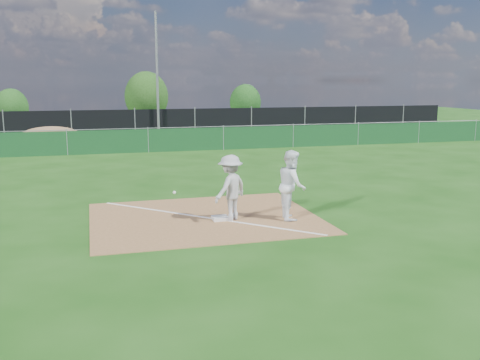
{
  "coord_description": "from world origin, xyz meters",
  "views": [
    {
      "loc": [
        -2.86,
        -12.74,
        3.66
      ],
      "look_at": [
        1.0,
        1.0,
        1.0
      ],
      "focal_mm": 40.0,
      "sensor_mm": 36.0,
      "label": 1
    }
  ],
  "objects_px": {
    "car_mid": "(128,121)",
    "tree_left": "(11,107)",
    "play_at_first": "(230,188)",
    "car_left": "(54,121)",
    "tree_mid": "(147,97)",
    "light_pole": "(157,75)",
    "first_base": "(220,218)",
    "runner": "(292,185)",
    "car_right": "(209,121)",
    "tree_right": "(245,102)"
  },
  "relations": [
    {
      "from": "light_pole",
      "to": "play_at_first",
      "type": "bearing_deg",
      "value": -92.3
    },
    {
      "from": "play_at_first",
      "to": "tree_right",
      "type": "distance_m",
      "value": 35.21
    },
    {
      "from": "first_base",
      "to": "play_at_first",
      "type": "height_order",
      "value": "play_at_first"
    },
    {
      "from": "light_pole",
      "to": "tree_right",
      "type": "xyz_separation_m",
      "value": [
        9.33,
        11.55,
        -2.28
      ]
    },
    {
      "from": "runner",
      "to": "tree_left",
      "type": "relative_size",
      "value": 0.61
    },
    {
      "from": "car_mid",
      "to": "tree_right",
      "type": "relative_size",
      "value": 1.41
    },
    {
      "from": "car_left",
      "to": "tree_left",
      "type": "relative_size",
      "value": 1.61
    },
    {
      "from": "runner",
      "to": "car_right",
      "type": "bearing_deg",
      "value": 4.36
    },
    {
      "from": "runner",
      "to": "tree_left",
      "type": "distance_m",
      "value": 34.51
    },
    {
      "from": "light_pole",
      "to": "play_at_first",
      "type": "relative_size",
      "value": 3.6
    },
    {
      "from": "tree_left",
      "to": "play_at_first",
      "type": "bearing_deg",
      "value": -73.89
    },
    {
      "from": "tree_left",
      "to": "runner",
      "type": "bearing_deg",
      "value": -71.41
    },
    {
      "from": "car_right",
      "to": "tree_left",
      "type": "xyz_separation_m",
      "value": [
        -14.62,
        6.09,
        0.9
      ]
    },
    {
      "from": "play_at_first",
      "to": "car_mid",
      "type": "distance_m",
      "value": 26.12
    },
    {
      "from": "car_right",
      "to": "tree_right",
      "type": "distance_m",
      "value": 8.91
    },
    {
      "from": "runner",
      "to": "first_base",
      "type": "bearing_deg",
      "value": 92.11
    },
    {
      "from": "light_pole",
      "to": "play_at_first",
      "type": "height_order",
      "value": "light_pole"
    },
    {
      "from": "light_pole",
      "to": "tree_right",
      "type": "height_order",
      "value": "light_pole"
    },
    {
      "from": "car_right",
      "to": "light_pole",
      "type": "bearing_deg",
      "value": 157.63
    },
    {
      "from": "tree_mid",
      "to": "play_at_first",
      "type": "bearing_deg",
      "value": -92.33
    },
    {
      "from": "tree_right",
      "to": "first_base",
      "type": "bearing_deg",
      "value": -107.32
    },
    {
      "from": "tree_left",
      "to": "tree_mid",
      "type": "height_order",
      "value": "tree_mid"
    },
    {
      "from": "light_pole",
      "to": "tree_mid",
      "type": "bearing_deg",
      "value": 87.61
    },
    {
      "from": "first_base",
      "to": "car_mid",
      "type": "xyz_separation_m",
      "value": [
        -0.54,
        26.02,
        0.72
      ]
    },
    {
      "from": "play_at_first",
      "to": "runner",
      "type": "distance_m",
      "value": 1.64
    },
    {
      "from": "tree_right",
      "to": "car_right",
      "type": "bearing_deg",
      "value": -124.25
    },
    {
      "from": "light_pole",
      "to": "car_mid",
      "type": "xyz_separation_m",
      "value": [
        -1.68,
        3.97,
        -3.21
      ]
    },
    {
      "from": "car_right",
      "to": "tree_mid",
      "type": "height_order",
      "value": "tree_mid"
    },
    {
      "from": "runner",
      "to": "car_right",
      "type": "xyz_separation_m",
      "value": [
        3.62,
        26.62,
        -0.25
      ]
    },
    {
      "from": "play_at_first",
      "to": "tree_left",
      "type": "distance_m",
      "value": 33.8
    },
    {
      "from": "play_at_first",
      "to": "car_left",
      "type": "relative_size",
      "value": 0.45
    },
    {
      "from": "light_pole",
      "to": "runner",
      "type": "relative_size",
      "value": 4.3
    },
    {
      "from": "car_mid",
      "to": "tree_left",
      "type": "relative_size",
      "value": 1.54
    },
    {
      "from": "car_mid",
      "to": "light_pole",
      "type": "bearing_deg",
      "value": -162.41
    },
    {
      "from": "light_pole",
      "to": "car_right",
      "type": "bearing_deg",
      "value": 44.2
    },
    {
      "from": "car_mid",
      "to": "tree_left",
      "type": "distance_m",
      "value": 10.71
    },
    {
      "from": "car_mid",
      "to": "car_left",
      "type": "bearing_deg",
      "value": 76.27
    },
    {
      "from": "play_at_first",
      "to": "tree_mid",
      "type": "height_order",
      "value": "tree_mid"
    },
    {
      "from": "first_base",
      "to": "tree_left",
      "type": "bearing_deg",
      "value": 105.73
    },
    {
      "from": "tree_left",
      "to": "tree_mid",
      "type": "xyz_separation_m",
      "value": [
        10.76,
        1.6,
        0.72
      ]
    },
    {
      "from": "car_left",
      "to": "runner",
      "type": "bearing_deg",
      "value": -141.26
    },
    {
      "from": "runner",
      "to": "car_mid",
      "type": "distance_m",
      "value": 26.46
    },
    {
      "from": "light_pole",
      "to": "tree_left",
      "type": "height_order",
      "value": "light_pole"
    },
    {
      "from": "light_pole",
      "to": "car_mid",
      "type": "relative_size",
      "value": 1.7
    },
    {
      "from": "car_left",
      "to": "car_mid",
      "type": "height_order",
      "value": "car_left"
    },
    {
      "from": "first_base",
      "to": "play_at_first",
      "type": "xyz_separation_m",
      "value": [
        0.26,
        -0.09,
        0.83
      ]
    },
    {
      "from": "first_base",
      "to": "tree_left",
      "type": "distance_m",
      "value": 33.67
    },
    {
      "from": "light_pole",
      "to": "car_left",
      "type": "bearing_deg",
      "value": 145.2
    },
    {
      "from": "first_base",
      "to": "car_mid",
      "type": "relative_size",
      "value": 0.09
    },
    {
      "from": "car_left",
      "to": "tree_mid",
      "type": "height_order",
      "value": "tree_mid"
    }
  ]
}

